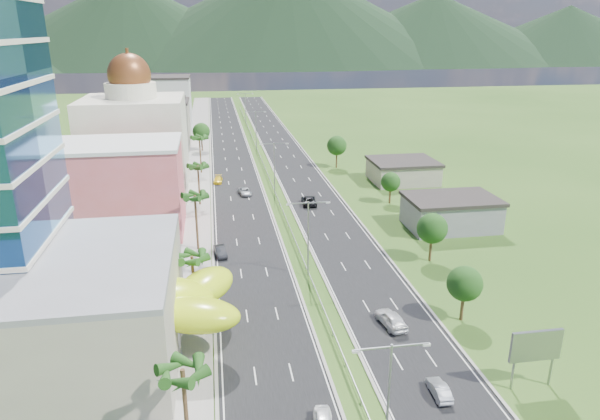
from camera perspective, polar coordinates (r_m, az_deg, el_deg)
ground at (r=67.60m, az=2.37°, el=-10.60°), size 500.00×500.00×0.00m
road_left at (r=151.37m, az=-7.35°, el=5.98°), size 11.00×260.00×0.04m
road_right at (r=152.58m, az=-1.68°, el=6.23°), size 11.00×260.00×0.04m
sidewalk_left at (r=151.36m, az=-10.96°, el=5.81°), size 7.00×260.00×0.12m
median_guardrail at (r=134.20m, az=-3.83°, el=4.71°), size 0.10×216.06×0.76m
streetlight_median_a at (r=43.71m, az=9.45°, el=-18.65°), size 6.04×0.25×11.00m
streetlight_median_b at (r=73.62m, az=0.87°, el=-2.23°), size 6.04×0.25×11.00m
streetlight_median_c at (r=111.49m, az=-2.77°, el=5.06°), size 6.04×0.25×11.00m
streetlight_median_d at (r=155.38m, az=-4.73°, el=8.93°), size 6.04×0.25×11.00m
streetlight_median_e at (r=199.76m, az=-5.84°, el=11.09°), size 6.04×0.25×11.00m
mall_podium at (r=61.80m, az=-27.25°, el=-10.07°), size 30.00×24.00×11.00m
lime_canopy at (r=61.06m, az=-15.74°, el=-9.45°), size 18.00×15.00×7.40m
pink_shophouse at (r=94.54m, az=-18.56°, el=2.04°), size 20.00×15.00×15.00m
domed_building at (r=115.79m, az=-17.11°, el=7.10°), size 20.00×20.00×28.70m
midrise_grey at (r=140.68m, az=-15.34°, el=7.82°), size 16.00×15.00×16.00m
midrise_beige at (r=162.51m, az=-14.58°, el=8.74°), size 16.00×15.00×13.00m
midrise_white at (r=184.81m, az=-14.08°, el=10.72°), size 16.00×15.00×18.00m
billboard at (r=57.01m, az=23.85°, el=-13.26°), size 5.20×0.35×6.20m
shed_near at (r=96.88m, az=15.76°, el=-0.39°), size 15.00×10.00×5.00m
shed_far at (r=124.21m, az=10.90°, el=4.01°), size 14.00×12.00×4.40m
palm_tree_a at (r=43.71m, az=-12.40°, el=-16.80°), size 3.60×3.60×9.10m
palm_tree_b at (r=65.16m, az=-11.44°, el=-5.21°), size 3.60×3.60×8.10m
palm_tree_c at (r=83.42m, az=-11.14°, el=1.23°), size 3.60×3.60×9.60m
palm_tree_d at (r=105.82m, az=-10.84°, el=4.44°), size 3.60×3.60×8.60m
palm_tree_e at (r=130.06m, az=-10.68°, el=7.44°), size 3.60×3.60×9.40m
leafy_tree_lfar at (r=155.13m, az=-10.49°, el=8.23°), size 4.90×4.90×8.05m
leafy_tree_ra at (r=66.12m, az=17.16°, el=-7.53°), size 4.20×4.20×6.90m
leafy_tree_rb at (r=81.28m, az=13.92°, el=-1.92°), size 4.55×4.55×7.47m
leafy_tree_rc at (r=107.39m, az=9.64°, el=2.97°), size 3.85×3.85×6.33m
leafy_tree_rd at (r=134.03m, az=3.94°, el=6.86°), size 4.90×4.90×8.05m
mountain_ridge at (r=513.81m, az=-1.27°, el=15.07°), size 860.00×140.00×90.00m
car_dark_left at (r=83.12m, az=-8.50°, el=-4.37°), size 2.17×4.55×1.44m
car_silver_mid_left at (r=112.85m, az=-5.90°, el=1.97°), size 2.92×5.11×1.34m
car_yellow_far_left at (r=122.60m, az=-8.74°, el=3.21°), size 2.22×4.68×1.32m
car_white_near_right at (r=64.73m, az=9.70°, el=-11.36°), size 2.94×5.54×1.79m
car_silver_right at (r=55.08m, az=14.62°, el=-18.03°), size 1.48×3.95×1.29m
car_dark_far_right at (r=106.03m, az=0.97°, el=1.05°), size 3.14×6.08×1.64m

